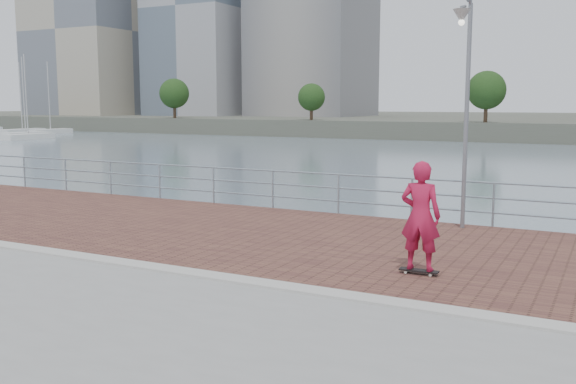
% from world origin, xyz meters
% --- Properties ---
extents(brick_lane, '(40.00, 6.80, 0.02)m').
position_xyz_m(brick_lane, '(0.00, 3.60, 0.01)').
color(brick_lane, brown).
rests_on(brick_lane, seawall).
extents(curb, '(40.00, 0.40, 0.06)m').
position_xyz_m(curb, '(0.00, 0.00, 0.03)').
color(curb, '#B7B5AD').
rests_on(curb, seawall).
extents(guardrail, '(39.06, 0.06, 1.13)m').
position_xyz_m(guardrail, '(0.00, 7.00, 0.69)').
color(guardrail, '#8C9EA8').
rests_on(guardrail, brick_lane).
extents(street_lamp, '(0.39, 1.14, 5.37)m').
position_xyz_m(street_lamp, '(2.45, 6.11, 3.81)').
color(street_lamp, gray).
rests_on(street_lamp, brick_lane).
extents(skateboard, '(0.70, 0.20, 0.08)m').
position_xyz_m(skateboard, '(2.71, 1.83, 0.08)').
color(skateboard, black).
rests_on(skateboard, brick_lane).
extents(skateboarder, '(0.72, 0.48, 1.94)m').
position_xyz_m(skateboarder, '(2.71, 1.83, 1.07)').
color(skateboarder, '#B7183E').
rests_on(skateboarder, skateboard).
extents(marina, '(28.67, 20.69, 11.63)m').
position_xyz_m(marina, '(-81.21, 59.90, -1.47)').
color(marina, white).
rests_on(marina, water).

